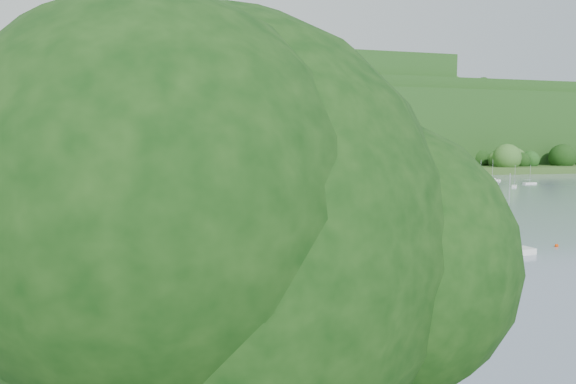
{
  "coord_description": "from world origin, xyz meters",
  "views": [
    {
      "loc": [
        -9.69,
        -14.41,
        12.83
      ],
      "look_at": [
        11.9,
        75.0,
        4.0
      ],
      "focal_mm": 30.27,
      "sensor_mm": 36.0,
      "label": 1
    }
  ],
  "objects_px": {
    "near_sailboat_4": "(507,251)",
    "near_sailboat_5": "(497,219)",
    "near_sailboat_2": "(425,262)",
    "near_sailboat_3": "(359,263)",
    "near_sailboat_6": "(77,243)",
    "near_sailboat_1": "(76,312)"
  },
  "relations": [
    {
      "from": "near_sailboat_1",
      "to": "near_sailboat_2",
      "type": "bearing_deg",
      "value": 50.97
    },
    {
      "from": "near_sailboat_2",
      "to": "near_sailboat_4",
      "type": "relative_size",
      "value": 1.05
    },
    {
      "from": "near_sailboat_2",
      "to": "near_sailboat_3",
      "type": "distance_m",
      "value": 7.1
    },
    {
      "from": "near_sailboat_5",
      "to": "near_sailboat_6",
      "type": "height_order",
      "value": "near_sailboat_6"
    },
    {
      "from": "near_sailboat_3",
      "to": "near_sailboat_6",
      "type": "height_order",
      "value": "near_sailboat_6"
    },
    {
      "from": "near_sailboat_2",
      "to": "near_sailboat_4",
      "type": "bearing_deg",
      "value": -4.41
    },
    {
      "from": "near_sailboat_3",
      "to": "near_sailboat_6",
      "type": "bearing_deg",
      "value": 142.34
    },
    {
      "from": "near_sailboat_3",
      "to": "near_sailboat_5",
      "type": "bearing_deg",
      "value": 27.23
    },
    {
      "from": "near_sailboat_2",
      "to": "near_sailboat_5",
      "type": "distance_m",
      "value": 36.83
    },
    {
      "from": "near_sailboat_1",
      "to": "near_sailboat_2",
      "type": "xyz_separation_m",
      "value": [
        33.16,
        7.56,
        0.09
      ]
    },
    {
      "from": "near_sailboat_2",
      "to": "near_sailboat_3",
      "type": "xyz_separation_m",
      "value": [
        -6.93,
        1.53,
        -0.03
      ]
    },
    {
      "from": "near_sailboat_3",
      "to": "near_sailboat_2",
      "type": "bearing_deg",
      "value": -19.43
    },
    {
      "from": "near_sailboat_4",
      "to": "near_sailboat_5",
      "type": "distance_m",
      "value": 26.69
    },
    {
      "from": "near_sailboat_2",
      "to": "near_sailboat_6",
      "type": "distance_m",
      "value": 42.78
    },
    {
      "from": "near_sailboat_2",
      "to": "near_sailboat_6",
      "type": "height_order",
      "value": "near_sailboat_2"
    },
    {
      "from": "near_sailboat_1",
      "to": "near_sailboat_6",
      "type": "xyz_separation_m",
      "value": [
        -4.71,
        27.46,
        0.06
      ]
    },
    {
      "from": "near_sailboat_3",
      "to": "near_sailboat_5",
      "type": "height_order",
      "value": "near_sailboat_3"
    },
    {
      "from": "near_sailboat_2",
      "to": "near_sailboat_3",
      "type": "bearing_deg",
      "value": 150.25
    },
    {
      "from": "near_sailboat_2",
      "to": "near_sailboat_4",
      "type": "height_order",
      "value": "near_sailboat_2"
    },
    {
      "from": "near_sailboat_1",
      "to": "near_sailboat_6",
      "type": "distance_m",
      "value": 27.86
    },
    {
      "from": "near_sailboat_1",
      "to": "near_sailboat_3",
      "type": "distance_m",
      "value": 27.77
    },
    {
      "from": "near_sailboat_1",
      "to": "near_sailboat_6",
      "type": "relative_size",
      "value": 0.77
    }
  ]
}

